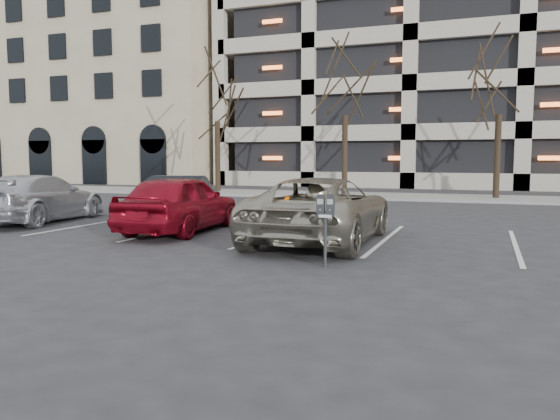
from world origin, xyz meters
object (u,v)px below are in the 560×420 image
at_px(car_red, 180,203).
at_px(suv_silver, 321,210).
at_px(tree_a, 217,77).
at_px(tree_b, 346,65).
at_px(car_silver, 39,198).
at_px(tree_c, 501,61).
at_px(parking_meter, 325,212).
at_px(car_dark, 182,199).

bearing_deg(car_red, suv_silver, 171.15).
distance_m(tree_a, tree_b, 7.00).
relative_size(tree_a, car_silver, 1.76).
distance_m(tree_b, tree_c, 7.00).
relative_size(tree_c, parking_meter, 6.83).
distance_m(suv_silver, car_red, 3.87).
bearing_deg(tree_b, car_silver, -112.82).
distance_m(tree_a, car_silver, 14.94).
relative_size(tree_a, parking_meter, 6.84).
xyz_separation_m(tree_b, tree_c, (7.00, 0.00, -0.25)).
height_order(parking_meter, car_dark, car_dark).
height_order(parking_meter, car_silver, car_silver).
distance_m(tree_a, car_red, 16.48).
bearing_deg(car_dark, tree_a, -83.75).
bearing_deg(parking_meter, tree_a, 115.25).
bearing_deg(car_red, tree_c, -122.38).
distance_m(suv_silver, car_dark, 5.43).
bearing_deg(tree_c, car_red, -118.60).
height_order(parking_meter, car_red, car_red).
distance_m(tree_b, parking_meter, 18.60).
bearing_deg(tree_a, suv_silver, -55.35).
xyz_separation_m(tree_b, car_red, (-0.77, -14.25, -5.67)).
distance_m(parking_meter, car_dark, 7.67).
height_order(suv_silver, car_dark, suv_silver).
bearing_deg(tree_b, tree_c, 0.00).
bearing_deg(car_silver, suv_silver, 165.38).
bearing_deg(suv_silver, car_silver, -5.74).
bearing_deg(car_red, parking_meter, 143.16).
height_order(tree_a, car_dark, tree_a).
relative_size(car_red, car_silver, 0.90).
height_order(tree_b, car_dark, tree_b).
xyz_separation_m(tree_a, car_dark, (5.14, -12.35, -5.49)).
distance_m(tree_c, car_dark, 16.16).
bearing_deg(car_silver, tree_a, -94.99).
relative_size(suv_silver, car_dark, 1.26).
bearing_deg(tree_a, car_silver, -85.16).
xyz_separation_m(tree_a, car_red, (6.23, -14.25, -5.44)).
bearing_deg(tree_a, car_red, -66.39).
distance_m(car_red, car_silver, 5.07).
xyz_separation_m(tree_a, car_silver, (1.17, -13.85, -5.48)).
bearing_deg(tree_c, car_dark, -125.65).
distance_m(parking_meter, car_silver, 10.40).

